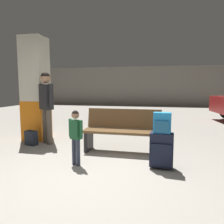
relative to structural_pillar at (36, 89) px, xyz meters
The scene contains 9 objects.
ground_plane 3.05m from the structural_pillar, 44.76° to the left, with size 18.00×18.00×0.10m, color gray.
garage_back_wall 10.96m from the structural_pillar, 79.78° to the left, with size 18.00×0.12×2.80m, color gray.
structural_pillar is the anchor object (origin of this frame).
bench 2.59m from the structural_pillar, 14.93° to the right, with size 1.61×0.55×0.89m.
suitcase 3.61m from the structural_pillar, 24.81° to the right, with size 0.39×0.25×0.60m.
backpack_bright 3.51m from the structural_pillar, 24.82° to the right, with size 0.29×0.21×0.34m.
child 2.44m from the structural_pillar, 43.09° to the right, with size 0.30×0.24×0.96m.
adult 0.67m from the structural_pillar, 37.14° to the right, with size 0.50×0.37×1.69m.
backpack_dark_floor 1.28m from the structural_pillar, 71.24° to the right, with size 0.31×0.26×0.34m.
Camera 1 is at (1.13, -2.96, 1.36)m, focal length 34.63 mm.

